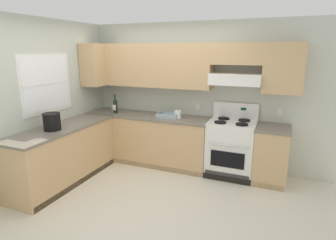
# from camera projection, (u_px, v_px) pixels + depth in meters

# --- Properties ---
(ground_plane) EXTENTS (7.04, 7.04, 0.00)m
(ground_plane) POSITION_uv_depth(u_px,v_px,m) (133.00, 195.00, 4.06)
(ground_plane) COLOR beige
(wall_back) EXTENTS (4.68, 0.57, 2.55)m
(wall_back) POSITION_uv_depth(u_px,v_px,m) (193.00, 84.00, 4.92)
(wall_back) COLOR beige
(wall_back) RESTS_ON ground_plane
(wall_left) EXTENTS (0.47, 4.00, 2.55)m
(wall_left) POSITION_uv_depth(u_px,v_px,m) (52.00, 96.00, 4.52)
(wall_left) COLOR beige
(wall_left) RESTS_ON ground_plane
(counter_back_run) EXTENTS (3.60, 0.65, 0.91)m
(counter_back_run) POSITION_uv_depth(u_px,v_px,m) (167.00, 141.00, 5.05)
(counter_back_run) COLOR tan
(counter_back_run) RESTS_ON ground_plane
(counter_left_run) EXTENTS (0.63, 1.91, 0.91)m
(counter_left_run) POSITION_uv_depth(u_px,v_px,m) (64.00, 155.00, 4.40)
(counter_left_run) COLOR tan
(counter_left_run) RESTS_ON ground_plane
(stove) EXTENTS (0.76, 0.62, 1.20)m
(stove) POSITION_uv_depth(u_px,v_px,m) (231.00, 148.00, 4.63)
(stove) COLOR white
(stove) RESTS_ON ground_plane
(wine_bottle) EXTENTS (0.08, 0.08, 0.36)m
(wine_bottle) POSITION_uv_depth(u_px,v_px,m) (115.00, 105.00, 5.23)
(wine_bottle) COLOR black
(wine_bottle) RESTS_ON counter_back_run
(bowl) EXTENTS (0.38, 0.25, 0.08)m
(bowl) POSITION_uv_depth(u_px,v_px,m) (168.00, 116.00, 4.90)
(bowl) COLOR #9EADB7
(bowl) RESTS_ON counter_back_run
(bucket) EXTENTS (0.26, 0.26, 0.25)m
(bucket) POSITION_uv_depth(u_px,v_px,m) (52.00, 121.00, 4.09)
(bucket) COLOR black
(bucket) RESTS_ON counter_left_run
(paper_towel_roll) EXTENTS (0.12, 0.12, 0.14)m
(paper_towel_roll) POSITION_uv_depth(u_px,v_px,m) (178.00, 114.00, 4.83)
(paper_towel_roll) COLOR white
(paper_towel_roll) RESTS_ON counter_back_run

